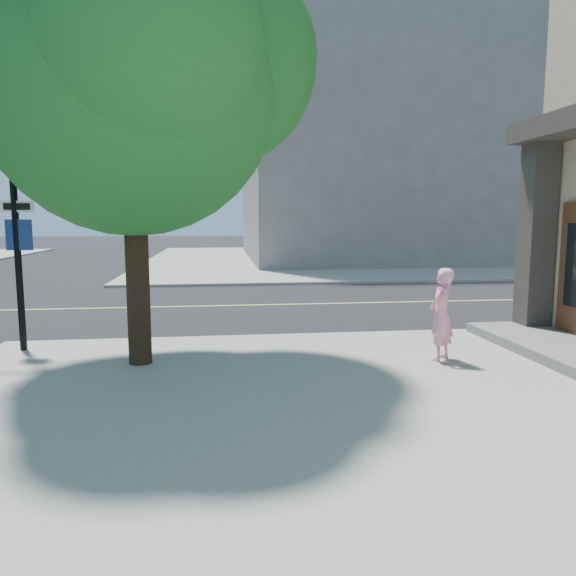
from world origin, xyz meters
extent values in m
plane|color=black|center=(0.00, 0.00, 0.00)|extent=(140.00, 140.00, 0.00)
cube|color=black|center=(0.00, 4.50, 0.01)|extent=(140.00, 9.00, 0.01)
cube|color=gray|center=(13.50, 21.50, 0.06)|extent=(29.00, 25.00, 0.12)
cube|color=slate|center=(9.20, -2.20, 0.21)|extent=(1.60, 4.00, 0.18)
cube|color=#35302B|center=(9.70, -0.50, 2.22)|extent=(0.55, 0.55, 4.20)
cube|color=slate|center=(14.00, 22.00, 7.12)|extent=(18.00, 16.00, 14.00)
imported|color=pink|center=(6.88, -2.38, 0.90)|extent=(0.67, 0.66, 1.57)
cylinder|color=black|center=(1.86, -1.93, 2.01)|extent=(0.38, 0.38, 3.78)
sphere|color=#206D28|center=(1.86, -1.93, 4.53)|extent=(4.62, 4.62, 4.62)
sphere|color=#206D28|center=(3.12, -1.30, 5.16)|extent=(3.57, 3.57, 3.57)
sphere|color=#206D28|center=(0.81, -1.09, 5.37)|extent=(3.36, 3.36, 3.36)
sphere|color=#206D28|center=(2.28, -3.09, 4.85)|extent=(3.15, 3.15, 3.15)
cylinder|color=black|center=(-0.40, -0.73, 2.22)|extent=(0.12, 0.12, 4.19)
cube|color=white|center=(-0.35, -0.75, 2.72)|extent=(0.55, 0.04, 0.20)
cube|color=navy|center=(-0.35, -0.75, 2.22)|extent=(0.45, 0.04, 0.55)
imported|color=black|center=(-0.40, -0.73, 3.52)|extent=(0.16, 0.20, 1.00)
camera|label=1|loc=(3.20, -10.83, 2.50)|focal=33.31mm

